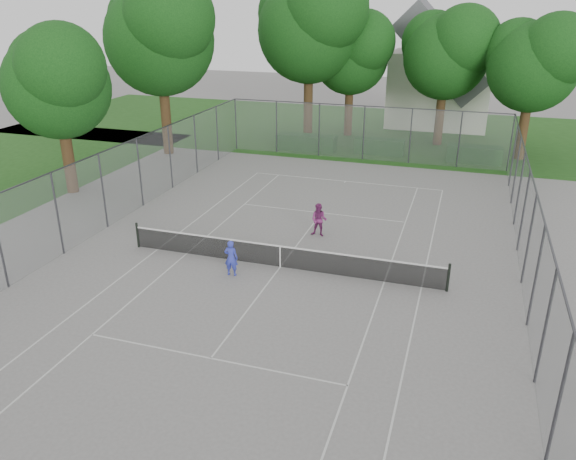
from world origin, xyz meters
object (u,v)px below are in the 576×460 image
(tennis_net, at_px, (280,255))
(girl_player, at_px, (231,258))
(house, at_px, (440,77))
(woman_player, at_px, (319,220))

(tennis_net, height_order, girl_player, girl_player)
(house, xyz_separation_m, woman_player, (-3.18, -26.14, -3.20))
(tennis_net, bearing_deg, house, 82.73)
(tennis_net, xyz_separation_m, house, (3.79, 29.71, 3.44))
(tennis_net, height_order, house, house)
(house, distance_m, girl_player, 31.54)
(house, xyz_separation_m, girl_player, (-5.35, -30.91, -3.23))
(tennis_net, distance_m, girl_player, 1.98)
(girl_player, xyz_separation_m, woman_player, (2.18, 4.77, 0.04))
(house, height_order, woman_player, house)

